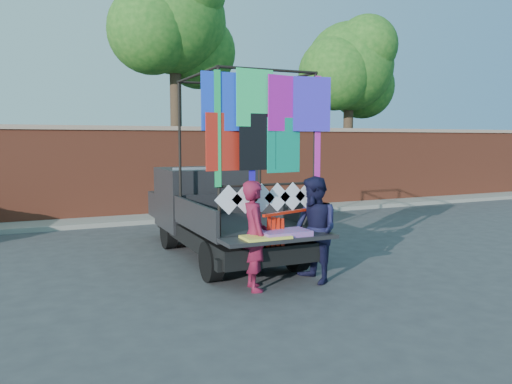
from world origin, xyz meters
name	(u,v)px	position (x,y,z in m)	size (l,w,h in m)	color
ground	(253,276)	(0.00, 0.00, 0.00)	(90.00, 90.00, 0.00)	#38383A
brick_wall	(154,171)	(0.00, 7.00, 1.33)	(30.00, 0.45, 2.61)	#98432C
curb	(161,218)	(0.00, 6.30, 0.06)	(30.00, 1.20, 0.12)	gray
tree_mid	(176,26)	(1.02, 8.12, 5.70)	(4.20, 3.30, 7.73)	#38281C
tree_right	(351,70)	(7.52, 8.12, 4.75)	(4.20, 3.30, 6.62)	#38281C
pickup_truck	(213,210)	(0.04, 2.05, 0.83)	(2.07, 5.21, 3.28)	black
woman	(254,236)	(-0.28, -0.67, 0.82)	(0.59, 0.39, 1.63)	maroon
man	(315,230)	(0.74, -0.71, 0.83)	(0.81, 0.63, 1.66)	#151636
streamer_bundle	(280,226)	(0.13, -0.70, 0.94)	(0.89, 0.36, 0.64)	red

